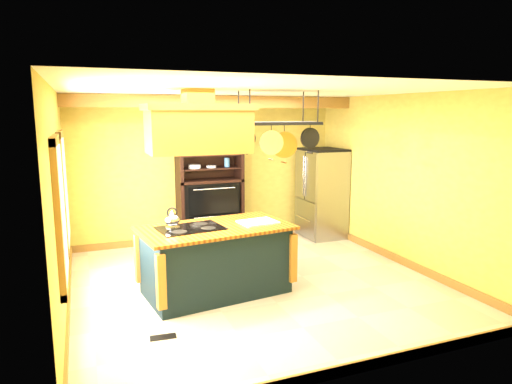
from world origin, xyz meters
TOP-DOWN VIEW (x-y plane):
  - floor at (0.00, 0.00)m, footprint 5.00×5.00m
  - ceiling at (0.00, 0.00)m, footprint 5.00×5.00m
  - wall_back at (0.00, 2.50)m, footprint 5.00×0.02m
  - wall_front at (0.00, -2.50)m, footprint 5.00×0.02m
  - wall_left at (-2.50, 0.00)m, footprint 0.02×5.00m
  - wall_right at (2.50, 0.00)m, footprint 0.02×5.00m
  - ceiling_beam at (0.00, 1.70)m, footprint 5.00×0.15m
  - window_near at (-2.47, -0.80)m, footprint 0.06×1.06m
  - window_far at (-2.47, 0.60)m, footprint 0.06×1.06m
  - kitchen_island at (-0.63, -0.12)m, footprint 2.10×1.35m
  - range_hood at (-0.83, -0.12)m, footprint 1.34×0.76m
  - pot_rack at (0.28, -0.12)m, footprint 1.14×0.54m
  - refrigerator at (2.11, 1.90)m, footprint 0.73×0.86m
  - hutch at (-0.04, 2.27)m, footprint 1.18×0.54m
  - floor_register at (-1.52, -1.14)m, footprint 0.29×0.15m

SIDE VIEW (x-z plane):
  - floor at x=0.00m, z-range 0.00..0.00m
  - floor_register at x=-1.52m, z-range 0.00..0.01m
  - kitchen_island at x=-0.63m, z-range -0.09..1.02m
  - refrigerator at x=2.11m, z-range -0.02..1.67m
  - hutch at x=-0.04m, z-range -0.22..1.87m
  - wall_back at x=0.00m, z-range 0.00..2.70m
  - wall_front at x=0.00m, z-range 0.00..2.70m
  - wall_left at x=-2.50m, z-range 0.00..2.70m
  - wall_right at x=2.50m, z-range 0.00..2.70m
  - window_near at x=-2.47m, z-range 0.62..2.18m
  - window_far at x=-2.47m, z-range 0.62..2.18m
  - pot_rack at x=0.28m, z-range 1.72..2.63m
  - range_hood at x=-0.83m, z-range 1.83..2.63m
  - ceiling_beam at x=0.00m, z-range 2.49..2.69m
  - ceiling at x=0.00m, z-range 2.70..2.70m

